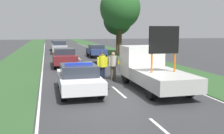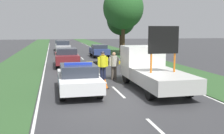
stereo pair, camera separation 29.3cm
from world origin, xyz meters
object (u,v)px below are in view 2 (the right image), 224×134
at_px(police_car, 78,78).
at_px(queued_car_sedan_silver, 63,47).
at_px(traffic_cone_centre_front, 105,84).
at_px(queued_car_wagon_maroon, 66,57).
at_px(roadside_tree_near_right, 121,20).
at_px(road_barrier, 107,64).
at_px(pedestrian_civilian, 114,64).
at_px(work_truck, 150,68).
at_px(police_officer, 103,64).
at_px(roadside_tree_near_left, 123,8).
at_px(traffic_cone_near_police, 143,73).
at_px(queued_car_suv_grey, 60,45).
at_px(queued_car_hatch_blue, 99,50).

bearing_deg(police_car, queued_car_sedan_silver, 89.96).
relative_size(traffic_cone_centre_front, queued_car_sedan_silver, 0.13).
height_order(queued_car_wagon_maroon, roadside_tree_near_right, roadside_tree_near_right).
distance_m(road_barrier, roadside_tree_near_right, 19.74).
bearing_deg(roadside_tree_near_right, pedestrian_civilian, -105.97).
xyz_separation_m(work_truck, traffic_cone_centre_front, (-2.44, 0.24, -0.77)).
xyz_separation_m(police_officer, roadside_tree_near_left, (5.29, 14.85, 4.53)).
xyz_separation_m(road_barrier, traffic_cone_near_police, (2.30, -0.53, -0.56)).
xyz_separation_m(police_car, work_truck, (3.91, 0.38, 0.30)).
distance_m(work_truck, queued_car_wagon_maroon, 10.28).
bearing_deg(queued_car_sedan_silver, pedestrian_civilian, 96.81).
bearing_deg(queued_car_suv_grey, pedestrian_civilian, 95.56).
xyz_separation_m(police_car, road_barrier, (2.19, 3.70, 0.16)).
distance_m(work_truck, police_officer, 3.06).
relative_size(police_officer, traffic_cone_centre_front, 3.36).
bearing_deg(police_car, queued_car_suv_grey, 90.31).
bearing_deg(roadside_tree_near_left, traffic_cone_centre_front, -108.30).
xyz_separation_m(work_truck, queued_car_sedan_silver, (-3.76, 22.04, -0.17)).
xyz_separation_m(police_officer, queued_car_wagon_maroon, (-1.76, 7.36, -0.26)).
xyz_separation_m(queued_car_hatch_blue, roadside_tree_near_left, (2.95, 0.42, 4.83)).
distance_m(queued_car_hatch_blue, roadside_tree_near_right, 7.55).
height_order(traffic_cone_centre_front, queued_car_wagon_maroon, queued_car_wagon_maroon).
height_order(traffic_cone_near_police, roadside_tree_near_right, roadside_tree_near_right).
relative_size(police_car, road_barrier, 1.67).
height_order(police_officer, traffic_cone_near_police, police_officer).
height_order(pedestrian_civilian, queued_car_suv_grey, pedestrian_civilian).
height_order(traffic_cone_near_police, queued_car_wagon_maroon, queued_car_wagon_maroon).
bearing_deg(road_barrier, police_car, -118.25).
bearing_deg(police_car, traffic_cone_centre_front, 23.27).
xyz_separation_m(police_officer, traffic_cone_centre_front, (-0.25, -1.89, -0.80)).
bearing_deg(traffic_cone_centre_front, roadside_tree_near_right, 73.13).
bearing_deg(queued_car_hatch_blue, police_officer, 80.81).
height_order(police_car, traffic_cone_centre_front, police_car).
relative_size(road_barrier, queued_car_wagon_maroon, 0.58).
relative_size(police_officer, queued_car_hatch_blue, 0.45).
height_order(police_car, queued_car_suv_grey, queued_car_suv_grey).
bearing_deg(traffic_cone_centre_front, work_truck, -5.60).
height_order(work_truck, pedestrian_civilian, work_truck).
bearing_deg(work_truck, traffic_cone_centre_front, -2.23).
relative_size(road_barrier, roadside_tree_near_left, 0.33).
height_order(police_officer, pedestrian_civilian, police_officer).
relative_size(road_barrier, roadside_tree_near_right, 0.42).
bearing_deg(pedestrian_civilian, traffic_cone_centre_front, -101.81).
height_order(police_officer, roadside_tree_near_right, roadside_tree_near_right).
bearing_deg(queued_car_sedan_silver, roadside_tree_near_right, 178.65).
bearing_deg(police_officer, roadside_tree_near_left, -112.08).
distance_m(police_car, queued_car_wagon_maroon, 9.87).
relative_size(police_car, work_truck, 0.76).
distance_m(police_officer, traffic_cone_centre_front, 2.07).
relative_size(queued_car_hatch_blue, roadside_tree_near_left, 0.49).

